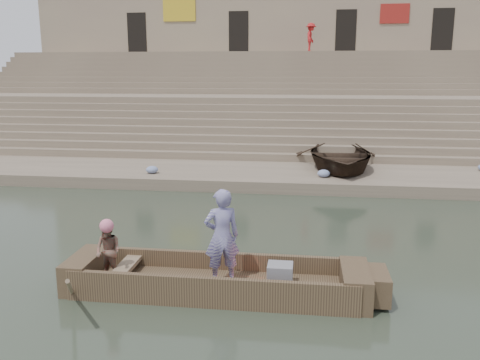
% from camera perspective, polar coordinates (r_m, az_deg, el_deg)
% --- Properties ---
extents(ground, '(120.00, 120.00, 0.00)m').
position_cam_1_polar(ground, '(11.44, -6.30, -8.58)').
color(ground, '#263125').
rests_on(ground, ground).
extents(lower_landing, '(32.00, 4.00, 0.40)m').
position_cam_1_polar(lower_landing, '(18.96, -0.60, 0.54)').
color(lower_landing, gray).
rests_on(lower_landing, ground).
extents(mid_landing, '(32.00, 3.00, 2.80)m').
position_cam_1_polar(mid_landing, '(26.14, 1.72, 6.45)').
color(mid_landing, gray).
rests_on(mid_landing, ground).
extents(upper_landing, '(32.00, 3.00, 5.20)m').
position_cam_1_polar(upper_landing, '(33.01, 2.98, 9.75)').
color(upper_landing, gray).
rests_on(upper_landing, ground).
extents(ghat_steps, '(32.00, 11.00, 5.20)m').
position_cam_1_polar(ghat_steps, '(27.78, 2.08, 7.62)').
color(ghat_steps, gray).
rests_on(ghat_steps, ground).
extents(building_wall, '(32.00, 5.07, 11.20)m').
position_cam_1_polar(building_wall, '(36.99, 3.55, 14.67)').
color(building_wall, '#998868').
rests_on(building_wall, ground).
extents(main_rowboat, '(5.00, 1.30, 0.22)m').
position_cam_1_polar(main_rowboat, '(9.61, -2.78, -12.01)').
color(main_rowboat, brown).
rests_on(main_rowboat, ground).
extents(rowboat_trim, '(6.04, 2.63, 1.78)m').
position_cam_1_polar(rowboat_trim, '(9.49, -1.56, -11.03)').
color(rowboat_trim, brown).
rests_on(rowboat_trim, ground).
extents(standing_man, '(0.76, 0.63, 1.78)m').
position_cam_1_polar(standing_man, '(9.21, -2.07, -6.41)').
color(standing_man, navy).
rests_on(standing_man, main_rowboat).
extents(rowing_man, '(0.65, 0.59, 1.11)m').
position_cam_1_polar(rowing_man, '(9.76, -14.73, -7.82)').
color(rowing_man, '#246C54').
rests_on(rowing_man, main_rowboat).
extents(television, '(0.46, 0.42, 0.40)m').
position_cam_1_polar(television, '(9.36, 4.50, -10.65)').
color(television, gray).
rests_on(television, main_rowboat).
extents(beached_rowboat, '(3.66, 5.00, 1.01)m').
position_cam_1_polar(beached_rowboat, '(19.41, 11.21, 2.70)').
color(beached_rowboat, '#2D2116').
rests_on(beached_rowboat, lower_landing).
extents(pedestrian, '(0.79, 1.18, 1.70)m').
position_cam_1_polar(pedestrian, '(32.14, 8.05, 15.74)').
color(pedestrian, red).
rests_on(pedestrian, upper_landing).
extents(cloth_bundles, '(14.03, 2.74, 0.26)m').
position_cam_1_polar(cloth_bundles, '(18.58, 18.04, 0.74)').
color(cloth_bundles, '#3F5999').
rests_on(cloth_bundles, lower_landing).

